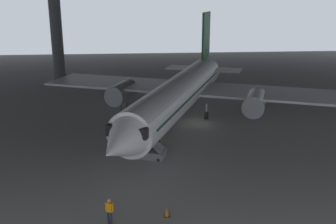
{
  "coord_description": "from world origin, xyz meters",
  "views": [
    {
      "loc": [
        -6.22,
        -40.69,
        13.42
      ],
      "look_at": [
        -2.92,
        -4.3,
        2.55
      ],
      "focal_mm": 41.79,
      "sensor_mm": 36.0,
      "label": 1
    }
  ],
  "objects_px": {
    "crew_worker_by_stairs": "(159,138)",
    "traffic_cone_orange": "(167,212)",
    "crew_worker_near_nose": "(109,210)",
    "boarding_stairs": "(143,149)",
    "airplane_main": "(181,92)"
  },
  "relations": [
    {
      "from": "crew_worker_by_stairs",
      "to": "traffic_cone_orange",
      "type": "bearing_deg",
      "value": -91.29
    },
    {
      "from": "crew_worker_near_nose",
      "to": "crew_worker_by_stairs",
      "type": "bearing_deg",
      "value": 72.71
    },
    {
      "from": "traffic_cone_orange",
      "to": "boarding_stairs",
      "type": "bearing_deg",
      "value": 97.05
    },
    {
      "from": "crew_worker_near_nose",
      "to": "crew_worker_by_stairs",
      "type": "height_order",
      "value": "crew_worker_near_nose"
    },
    {
      "from": "boarding_stairs",
      "to": "traffic_cone_orange",
      "type": "bearing_deg",
      "value": -82.95
    },
    {
      "from": "crew_worker_near_nose",
      "to": "traffic_cone_orange",
      "type": "relative_size",
      "value": 2.93
    },
    {
      "from": "crew_worker_near_nose",
      "to": "crew_worker_by_stairs",
      "type": "relative_size",
      "value": 1.03
    },
    {
      "from": "airplane_main",
      "to": "crew_worker_near_nose",
      "type": "xyz_separation_m",
      "value": [
        -6.72,
        -19.53,
        -2.43
      ]
    },
    {
      "from": "crew_worker_by_stairs",
      "to": "traffic_cone_orange",
      "type": "distance_m",
      "value": 11.65
    },
    {
      "from": "crew_worker_near_nose",
      "to": "boarding_stairs",
      "type": "bearing_deg",
      "value": 77.38
    },
    {
      "from": "crew_worker_by_stairs",
      "to": "traffic_cone_orange",
      "type": "xyz_separation_m",
      "value": [
        -0.26,
        -11.63,
        -0.69
      ]
    },
    {
      "from": "crew_worker_near_nose",
      "to": "crew_worker_by_stairs",
      "type": "xyz_separation_m",
      "value": [
        3.81,
        12.24,
        -0.03
      ]
    },
    {
      "from": "airplane_main",
      "to": "boarding_stairs",
      "type": "bearing_deg",
      "value": -115.72
    },
    {
      "from": "boarding_stairs",
      "to": "crew_worker_near_nose",
      "type": "xyz_separation_m",
      "value": [
        -2.33,
        -10.43,
        0.28
      ]
    },
    {
      "from": "boarding_stairs",
      "to": "crew_worker_by_stairs",
      "type": "bearing_deg",
      "value": 50.8
    }
  ]
}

